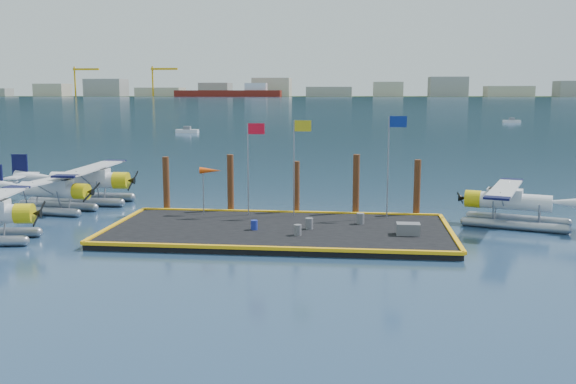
% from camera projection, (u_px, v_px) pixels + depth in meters
% --- Properties ---
extents(ground, '(4000.00, 4000.00, 0.00)m').
position_uv_depth(ground, '(279.00, 234.00, 38.18)').
color(ground, navy).
rests_on(ground, ground).
extents(dock, '(20.00, 10.00, 0.40)m').
position_uv_depth(dock, '(279.00, 231.00, 38.15)').
color(dock, black).
rests_on(dock, ground).
extents(dock_bumpers, '(20.25, 10.25, 0.18)m').
position_uv_depth(dock_bumpers, '(279.00, 226.00, 38.10)').
color(dock_bumpers, '#F1AB0E').
rests_on(dock_bumpers, dock).
extents(far_backdrop, '(3050.00, 2050.00, 810.00)m').
position_uv_depth(far_backdrop, '(448.00, 90.00, 1716.20)').
color(far_backdrop, black).
rests_on(far_backdrop, ground).
extents(seaplane_b, '(8.44, 9.25, 3.27)m').
position_uv_depth(seaplane_b, '(53.00, 192.00, 44.86)').
color(seaplane_b, gray).
rests_on(seaplane_b, ground).
extents(seaplane_c, '(9.45, 10.40, 3.71)m').
position_uv_depth(seaplane_c, '(87.00, 182.00, 48.38)').
color(seaplane_c, gray).
rests_on(seaplane_c, ground).
extents(seaplane_d, '(8.54, 9.12, 3.27)m').
position_uv_depth(seaplane_d, '(511.00, 204.00, 40.32)').
color(seaplane_d, gray).
rests_on(seaplane_d, ground).
extents(drum_1, '(0.43, 0.43, 0.61)m').
position_uv_depth(drum_1, '(298.00, 230.00, 36.12)').
color(drum_1, '#59595E').
rests_on(drum_1, dock).
extents(drum_2, '(0.46, 0.46, 0.65)m').
position_uv_depth(drum_2, '(309.00, 224.00, 37.76)').
color(drum_2, '#59595E').
rests_on(drum_2, dock).
extents(drum_3, '(0.40, 0.40, 0.57)m').
position_uv_depth(drum_3, '(254.00, 225.00, 37.56)').
color(drum_3, navy).
rests_on(drum_3, dock).
extents(drum_4, '(0.47, 0.47, 0.66)m').
position_uv_depth(drum_4, '(360.00, 219.00, 39.20)').
color(drum_4, '#59595E').
rests_on(drum_4, dock).
extents(crate, '(1.32, 0.88, 0.66)m').
position_uv_depth(crate, '(408.00, 229.00, 36.26)').
color(crate, '#59595E').
rests_on(crate, dock).
extents(flagpole_red, '(1.14, 0.08, 6.00)m').
position_uv_depth(flagpole_red, '(251.00, 154.00, 41.47)').
color(flagpole_red, gray).
rests_on(flagpole_red, dock).
extents(flagpole_yellow, '(1.14, 0.08, 6.20)m').
position_uv_depth(flagpole_yellow, '(297.00, 153.00, 41.13)').
color(flagpole_yellow, gray).
rests_on(flagpole_yellow, dock).
extents(flagpole_blue, '(1.14, 0.08, 6.50)m').
position_uv_depth(flagpole_blue, '(392.00, 151.00, 40.45)').
color(flagpole_blue, gray).
rests_on(flagpole_blue, dock).
extents(windsock, '(1.40, 0.44, 3.12)m').
position_uv_depth(windsock, '(210.00, 172.00, 41.95)').
color(windsock, gray).
rests_on(windsock, dock).
extents(piling_0, '(0.44, 0.44, 4.00)m').
position_uv_depth(piling_0, '(166.00, 186.00, 44.10)').
color(piling_0, '#412512').
rests_on(piling_0, ground).
extents(piling_1, '(0.44, 0.44, 4.20)m').
position_uv_depth(piling_1, '(231.00, 185.00, 43.59)').
color(piling_1, '#412512').
rests_on(piling_1, ground).
extents(piling_2, '(0.44, 0.44, 3.80)m').
position_uv_depth(piling_2, '(296.00, 189.00, 43.13)').
color(piling_2, '#412512').
rests_on(piling_2, ground).
extents(piling_3, '(0.44, 0.44, 4.30)m').
position_uv_depth(piling_3, '(356.00, 187.00, 42.66)').
color(piling_3, '#412512').
rests_on(piling_3, ground).
extents(piling_4, '(0.44, 0.44, 4.00)m').
position_uv_depth(piling_4, '(417.00, 190.00, 42.24)').
color(piling_4, '#412512').
rests_on(piling_4, ground).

